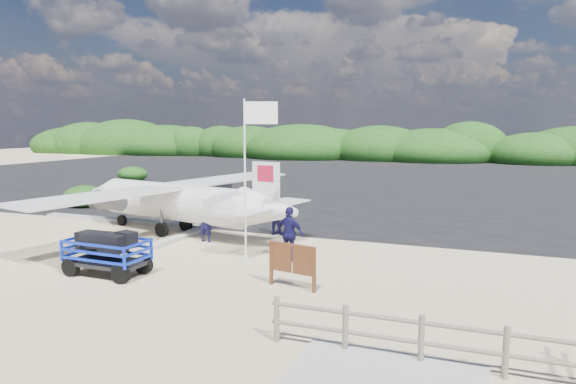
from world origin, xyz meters
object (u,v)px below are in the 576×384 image
(baggage_cart, at_px, (108,275))
(flagpole, at_px, (246,262))
(crew_a, at_px, (205,222))
(crew_c, at_px, (290,234))
(signboard, at_px, (292,288))
(crew_b, at_px, (275,217))

(baggage_cart, bearing_deg, flagpole, 42.62)
(crew_a, bearing_deg, crew_c, 156.51)
(flagpole, relative_size, signboard, 3.39)
(crew_b, xyz_separation_m, crew_c, (2.07, -3.78, 0.19))
(signboard, bearing_deg, crew_c, 123.17)
(signboard, relative_size, crew_c, 0.86)
(baggage_cart, relative_size, flagpole, 0.49)
(signboard, xyz_separation_m, crew_b, (-3.19, 6.55, 0.75))
(signboard, bearing_deg, flagpole, 150.74)
(crew_a, distance_m, crew_b, 3.08)
(crew_b, bearing_deg, flagpole, 87.29)
(baggage_cart, height_order, crew_a, crew_a)
(baggage_cart, bearing_deg, crew_a, 85.59)
(crew_c, bearing_deg, signboard, 123.87)
(baggage_cart, bearing_deg, crew_c, 39.22)
(signboard, distance_m, crew_a, 6.80)
(flagpole, relative_size, crew_c, 2.92)
(flagpole, xyz_separation_m, crew_a, (-2.79, 2.16, 0.81))
(flagpole, bearing_deg, crew_c, 27.31)
(crew_a, distance_m, crew_c, 4.38)
(signboard, xyz_separation_m, crew_c, (-1.12, 2.77, 0.93))
(signboard, bearing_deg, crew_b, 127.17)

